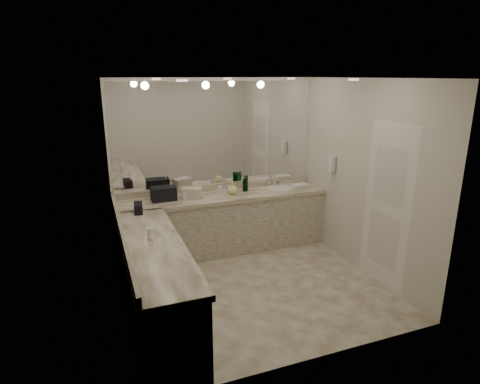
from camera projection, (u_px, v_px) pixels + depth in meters
name	position (u px, v px, depth m)	size (l,w,h in m)	color
floor	(253.00, 285.00, 5.22)	(3.20, 3.20, 0.00)	beige
ceiling	(255.00, 78.00, 4.49)	(3.20, 3.20, 0.00)	white
wall_back	(217.00, 165.00, 6.20)	(3.20, 0.02, 2.60)	beige
wall_left	(117.00, 204.00, 4.31)	(0.02, 3.00, 2.60)	beige
wall_right	(364.00, 178.00, 5.40)	(0.02, 3.00, 2.60)	beige
vanity_back_base	(224.00, 224.00, 6.18)	(3.20, 0.60, 0.84)	beige
vanity_back_top	(224.00, 197.00, 6.04)	(3.20, 0.64, 0.06)	beige
vanity_left_base	(155.00, 285.00, 4.39)	(0.60, 2.40, 0.84)	beige
vanity_left_top	(153.00, 247.00, 4.26)	(0.64, 2.42, 0.06)	beige
backsplash_back	(218.00, 187.00, 6.28)	(3.20, 0.04, 0.10)	beige
backsplash_left	(122.00, 234.00, 4.41)	(0.04, 3.00, 0.10)	beige
mirror_back	(217.00, 134.00, 6.05)	(3.12, 0.01, 1.55)	white
mirror_left	(114.00, 161.00, 4.18)	(0.01, 2.92, 1.55)	white
sink	(280.00, 189.00, 6.37)	(0.44, 0.44, 0.03)	white
faucet	(274.00, 181.00, 6.53)	(0.24, 0.16, 0.14)	silver
wall_phone	(332.00, 164.00, 5.99)	(0.06, 0.10, 0.24)	white
door	(386.00, 207.00, 5.01)	(0.02, 0.82, 2.10)	white
black_toiletry_bag	(164.00, 194.00, 5.75)	(0.35, 0.22, 0.20)	black
black_bag_spill	(138.00, 208.00, 5.24)	(0.11, 0.24, 0.13)	black
cream_cosmetic_case	(191.00, 193.00, 5.84)	(0.28, 0.17, 0.16)	beige
hand_towel	(300.00, 185.00, 6.46)	(0.26, 0.17, 0.04)	white
lotion_left	(150.00, 234.00, 4.37)	(0.06, 0.06, 0.13)	white
soap_bottle_a	(172.00, 191.00, 5.82)	(0.09, 0.09, 0.23)	silver
soap_bottle_b	(185.00, 193.00, 5.79)	(0.08, 0.08, 0.18)	silver
soap_bottle_c	(232.00, 188.00, 6.02)	(0.15, 0.15, 0.19)	#E3DE83
green_bottle_0	(246.00, 183.00, 6.29)	(0.06, 0.06, 0.22)	#0D5722
green_bottle_1	(246.00, 185.00, 6.21)	(0.07, 0.07, 0.19)	#0D5722
green_bottle_2	(245.00, 185.00, 6.20)	(0.07, 0.07, 0.20)	#0D5722
amenity_bottle_0	(169.00, 195.00, 5.88)	(0.04, 0.04, 0.09)	#E0B28C
amenity_bottle_1	(233.00, 189.00, 6.17)	(0.05, 0.05, 0.10)	white
amenity_bottle_2	(192.00, 194.00, 5.87)	(0.05, 0.05, 0.12)	#9966B2
amenity_bottle_3	(228.00, 188.00, 6.18)	(0.06, 0.06, 0.10)	silver
amenity_bottle_4	(220.00, 190.00, 6.09)	(0.06, 0.06, 0.11)	silver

